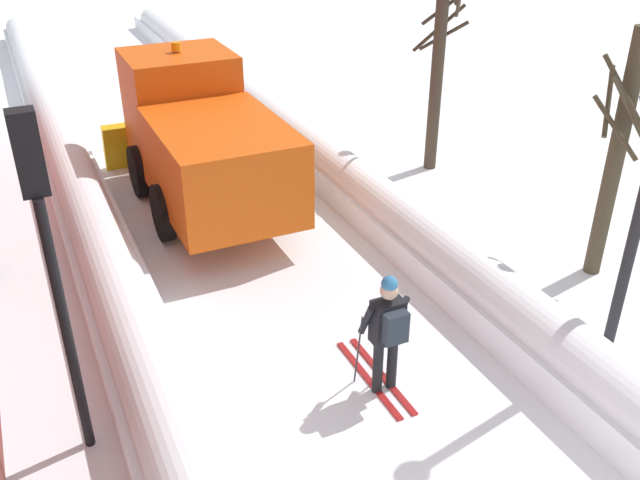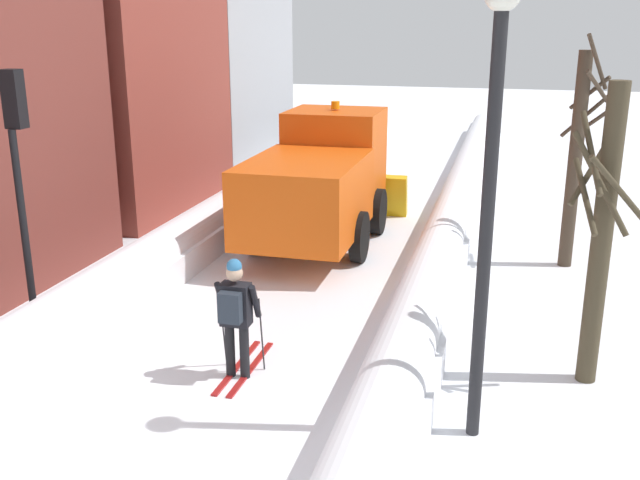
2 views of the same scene
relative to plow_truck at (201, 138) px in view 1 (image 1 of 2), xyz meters
The scene contains 8 objects.
ground_plane 1.58m from the plow_truck, 66.80° to the left, with size 80.00×80.00×0.00m, color white.
snowbank_left 2.69m from the plow_truck, 168.07° to the left, with size 1.10×36.00×1.02m.
snowbank_right 3.11m from the plow_truck, 10.14° to the left, with size 1.10×36.00×0.96m.
plow_truck is the anchor object (origin of this frame).
skier 6.74m from the plow_truck, 85.58° to the right, with size 0.62×1.80×1.81m.
traffic_light_pole 6.99m from the plow_truck, 119.09° to the right, with size 0.28×0.42×4.27m.
bare_tree_near 7.75m from the plow_truck, 45.65° to the right, with size 1.11×1.08×4.25m.
bare_tree_mid 5.50m from the plow_truck, ahead, with size 0.97×1.37×4.75m.
Camera 1 is at (-3.62, -3.58, 6.38)m, focal length 39.00 mm.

